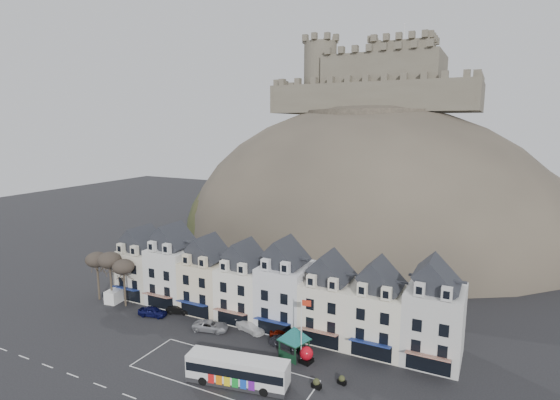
# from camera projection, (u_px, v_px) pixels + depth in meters

# --- Properties ---
(ground) EXTENTS (300.00, 300.00, 0.00)m
(ground) POSITION_uv_depth(u_px,v_px,m) (202.00, 374.00, 51.47)
(ground) COLOR black
(ground) RESTS_ON ground
(coach_bay_markings) EXTENTS (22.00, 7.50, 0.01)m
(coach_bay_markings) POSITION_uv_depth(u_px,v_px,m) (222.00, 373.00, 51.69)
(coach_bay_markings) COLOR silver
(coach_bay_markings) RESTS_ON ground
(townhouse_terrace) EXTENTS (54.40, 9.35, 11.80)m
(townhouse_terrace) POSITION_uv_depth(u_px,v_px,m) (267.00, 287.00, 64.57)
(townhouse_terrace) COLOR beige
(townhouse_terrace) RESTS_ON ground
(castle_hill) EXTENTS (100.00, 76.00, 68.00)m
(castle_hill) POSITION_uv_depth(u_px,v_px,m) (369.00, 239.00, 111.67)
(castle_hill) COLOR #3C372E
(castle_hill) RESTS_ON ground
(castle) EXTENTS (50.20, 22.20, 22.00)m
(castle) POSITION_uv_depth(u_px,v_px,m) (379.00, 80.00, 111.28)
(castle) COLOR #5E5648
(castle) RESTS_ON ground
(tree_left_far) EXTENTS (3.61, 3.61, 8.24)m
(tree_left_far) POSITION_uv_depth(u_px,v_px,m) (97.00, 260.00, 72.31)
(tree_left_far) COLOR #383124
(tree_left_far) RESTS_ON ground
(tree_left_mid) EXTENTS (3.78, 3.78, 8.64)m
(tree_left_mid) POSITION_uv_depth(u_px,v_px,m) (110.00, 260.00, 70.93)
(tree_left_mid) COLOR #383124
(tree_left_mid) RESTS_ON ground
(tree_left_near) EXTENTS (3.43, 3.43, 7.84)m
(tree_left_near) POSITION_uv_depth(u_px,v_px,m) (123.00, 267.00, 69.73)
(tree_left_near) COLOR #383124
(tree_left_near) RESTS_ON ground
(bus) EXTENTS (12.04, 4.75, 3.31)m
(bus) POSITION_uv_depth(u_px,v_px,m) (238.00, 369.00, 49.16)
(bus) COLOR #262628
(bus) RESTS_ON ground
(bus_shelter) EXTENTS (6.18, 6.18, 4.10)m
(bus_shelter) POSITION_uv_depth(u_px,v_px,m) (294.00, 333.00, 54.79)
(bus_shelter) COLOR #10321D
(bus_shelter) RESTS_ON ground
(red_buoy) EXTENTS (1.71, 1.71, 2.11)m
(red_buoy) POSITION_uv_depth(u_px,v_px,m) (306.00, 355.00, 53.79)
(red_buoy) COLOR black
(red_buoy) RESTS_ON ground
(flagpole) EXTENTS (1.22, 0.28, 8.51)m
(flagpole) POSITION_uv_depth(u_px,v_px,m) (302.00, 326.00, 53.10)
(flagpole) COLOR silver
(flagpole) RESTS_ON ground
(white_van) EXTENTS (2.63, 4.88, 2.12)m
(white_van) POSITION_uv_depth(u_px,v_px,m) (118.00, 294.00, 73.01)
(white_van) COLOR white
(white_van) RESTS_ON ground
(planter_west) EXTENTS (1.22, 0.79, 1.13)m
(planter_west) POSITION_uv_depth(u_px,v_px,m) (316.00, 384.00, 48.69)
(planter_west) COLOR black
(planter_west) RESTS_ON ground
(planter_east) EXTENTS (1.12, 0.75, 1.02)m
(planter_east) POSITION_uv_depth(u_px,v_px,m) (342.00, 380.00, 49.45)
(planter_east) COLOR black
(planter_east) RESTS_ON ground
(car_navy) EXTENTS (4.71, 2.67, 1.51)m
(car_navy) POSITION_uv_depth(u_px,v_px,m) (153.00, 312.00, 66.90)
(car_navy) COLOR #0C0F40
(car_navy) RESTS_ON ground
(car_black) EXTENTS (3.98, 2.46, 1.24)m
(car_black) POSITION_uv_depth(u_px,v_px,m) (178.00, 310.00, 67.84)
(car_black) COLOR black
(car_black) RESTS_ON ground
(car_silver) EXTENTS (5.45, 3.46, 1.42)m
(car_silver) POSITION_uv_depth(u_px,v_px,m) (211.00, 326.00, 62.27)
(car_silver) COLOR #9B9CA2
(car_silver) RESTS_ON ground
(car_white) EXTENTS (5.26, 3.25, 1.42)m
(car_white) POSITION_uv_depth(u_px,v_px,m) (251.00, 326.00, 62.10)
(car_white) COLOR white
(car_white) RESTS_ON ground
(car_maroon) EXTENTS (3.86, 1.62, 1.30)m
(car_maroon) POSITION_uv_depth(u_px,v_px,m) (283.00, 334.00, 59.82)
(car_maroon) COLOR #641005
(car_maroon) RESTS_ON ground
(car_charcoal) EXTENTS (4.21, 1.60, 1.37)m
(car_charcoal) POSITION_uv_depth(u_px,v_px,m) (285.00, 343.00, 57.56)
(car_charcoal) COLOR black
(car_charcoal) RESTS_ON ground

